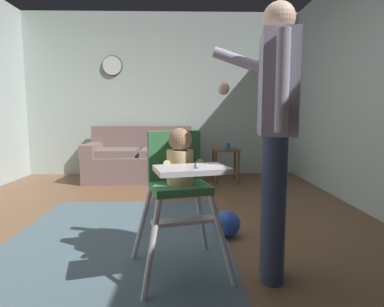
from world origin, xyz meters
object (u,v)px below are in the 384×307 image
at_px(toy_ball, 227,223).
at_px(high_chair, 179,173).
at_px(couch, 141,159).
at_px(wall_clock, 112,66).
at_px(side_table, 226,158).
at_px(sippy_cup, 228,146).
at_px(adult_standing, 275,128).

bearing_deg(toy_ball, high_chair, -123.45).
distance_m(couch, wall_clock, 1.70).
bearing_deg(high_chair, side_table, 151.97).
relative_size(couch, wall_clock, 4.88).
height_order(high_chair, wall_clock, wall_clock).
height_order(side_table, sippy_cup, sippy_cup).
height_order(adult_standing, side_table, adult_standing).
distance_m(couch, toy_ball, 2.70).
bearing_deg(side_table, adult_standing, -91.49).
height_order(couch, sippy_cup, couch).
xyz_separation_m(couch, wall_clock, (-0.53, 0.48, 1.54)).
xyz_separation_m(high_chair, adult_standing, (0.59, -0.10, 0.30)).
xyz_separation_m(adult_standing, wall_clock, (-1.78, 3.64, 0.91)).
bearing_deg(couch, toy_ball, 23.49).
height_order(sippy_cup, wall_clock, wall_clock).
bearing_deg(couch, high_chair, 12.38).
relative_size(adult_standing, side_table, 3.28).
distance_m(high_chair, sippy_cup, 2.87).
height_order(side_table, wall_clock, wall_clock).
distance_m(couch, side_table, 1.36).
bearing_deg(wall_clock, adult_standing, -63.90).
bearing_deg(adult_standing, sippy_cup, -82.69).
bearing_deg(toy_ball, side_table, 83.14).
bearing_deg(side_table, couch, 168.12).
relative_size(couch, sippy_cup, 16.70).
bearing_deg(adult_standing, wall_clock, -54.46).
height_order(toy_ball, side_table, side_table).
xyz_separation_m(toy_ball, side_table, (0.26, 2.18, 0.27)).
relative_size(couch, toy_ball, 7.28).
bearing_deg(adult_standing, toy_ball, -65.58).
distance_m(adult_standing, wall_clock, 4.16).
bearing_deg(wall_clock, sippy_cup, -21.82).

